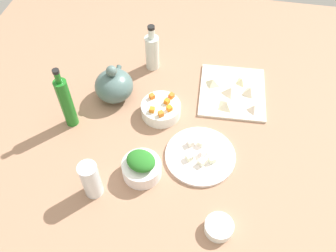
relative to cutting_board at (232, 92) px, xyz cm
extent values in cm
cube|color=#9C7258|center=(-25.36, 21.58, -2.00)|extent=(190.00, 190.00, 3.00)
cube|color=silver|center=(0.00, 0.00, 0.00)|extent=(29.80, 27.22, 1.00)
cylinder|color=white|center=(-32.79, 8.78, 0.10)|extent=(24.48, 24.48, 1.20)
cylinder|color=white|center=(-43.03, 27.13, 2.37)|extent=(13.05, 13.05, 5.73)
cylinder|color=white|center=(-16.10, 26.00, 2.03)|extent=(14.92, 14.92, 5.06)
cylinder|color=white|center=(-57.91, 0.03, 1.20)|extent=(8.75, 8.75, 3.40)
ellipsoid|color=#4B6562|center=(-10.51, 45.53, 5.49)|extent=(15.11, 14.81, 11.97)
sphere|color=#526965|center=(-10.51, 45.53, 13.17)|extent=(4.23, 4.23, 4.23)
cylinder|color=#4B6562|center=(-4.09, 45.53, 6.98)|extent=(5.38, 2.00, 3.93)
cylinder|color=silver|center=(9.46, 34.68, 6.96)|extent=(5.77, 5.77, 14.93)
cylinder|color=silver|center=(9.46, 34.68, 16.61)|extent=(2.60, 2.60, 4.36)
cylinder|color=black|center=(9.46, 34.68, 19.39)|extent=(2.89, 2.89, 1.20)
cylinder|color=#1E7020|center=(-26.27, 57.81, 10.08)|extent=(4.61, 4.61, 21.17)
cylinder|color=#1E7020|center=(-26.27, 57.81, 22.74)|extent=(2.07, 2.07, 4.14)
cylinder|color=black|center=(-26.27, 57.81, 25.41)|extent=(2.30, 2.30, 1.20)
cylinder|color=white|center=(-52.34, 40.86, 6.84)|extent=(5.94, 5.94, 14.68)
cube|color=orange|center=(-13.25, 30.01, 5.46)|extent=(2.55, 2.55, 1.80)
cube|color=orange|center=(-19.73, 28.52, 5.46)|extent=(1.81, 1.81, 1.80)
cube|color=orange|center=(-14.72, 23.94, 5.46)|extent=(2.38, 2.38, 1.80)
cube|color=orange|center=(-11.56, 22.79, 5.46)|extent=(2.43, 2.43, 1.80)
cube|color=orange|center=(-17.94, 22.45, 5.46)|extent=(2.55, 2.55, 1.80)
cube|color=orange|center=(-21.04, 25.01, 5.46)|extent=(2.51, 2.51, 1.80)
ellipsoid|color=#256D22|center=(-43.03, 27.13, 7.32)|extent=(11.08, 11.99, 4.18)
cube|color=white|center=(-36.42, 7.89, 1.80)|extent=(3.05, 3.05, 2.20)
cube|color=white|center=(-34.72, 4.69, 1.80)|extent=(3.05, 3.05, 2.20)
cube|color=white|center=(-28.53, 9.15, 1.80)|extent=(2.89, 2.89, 2.20)
cube|color=white|center=(-32.65, 7.86, 1.80)|extent=(3.09, 3.09, 2.20)
cube|color=#EDEFCD|center=(-35.15, 12.37, 1.80)|extent=(3.07, 3.07, 2.20)
cube|color=silver|center=(-29.06, 12.83, 1.80)|extent=(3.05, 3.05, 2.20)
pyramid|color=beige|center=(-8.60, -8.62, 1.72)|extent=(4.49, 4.41, 2.44)
pyramid|color=beige|center=(-8.93, 2.08, 1.98)|extent=(7.28, 7.25, 2.97)
pyramid|color=beige|center=(-0.11, -6.61, 2.08)|extent=(5.87, 6.01, 3.16)
pyramid|color=beige|center=(5.32, -3.13, 1.67)|extent=(5.30, 4.99, 2.33)
pyramid|color=beige|center=(-1.33, 0.80, 1.99)|extent=(5.51, 6.11, 2.97)
pyramid|color=beige|center=(2.32, 8.28, 1.89)|extent=(5.46, 5.61, 2.77)
camera|label=1|loc=(-101.34, 7.46, 103.02)|focal=37.77mm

